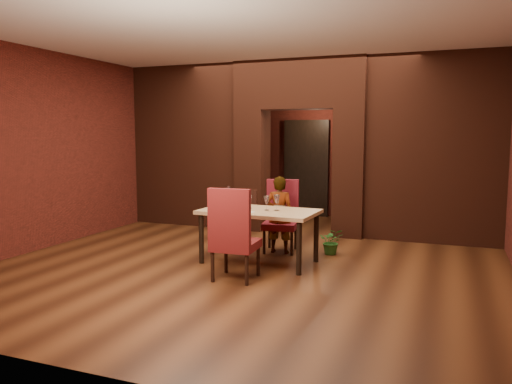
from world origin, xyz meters
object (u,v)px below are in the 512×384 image
wine_glass_a (249,202)px  wine_bucket (220,200)px  water_bottle (229,196)px  potted_plant (332,241)px  chair_near (236,233)px  chair_far (280,216)px  wine_glass_b (267,203)px  wine_glass_c (277,203)px  dining_table (259,236)px  person_seated (279,215)px

wine_glass_a → wine_bucket: wine_bucket is taller
water_bottle → potted_plant: size_ratio=0.76×
water_bottle → chair_near: bearing=-61.2°
chair_far → potted_plant: bearing=-0.4°
wine_glass_b → wine_glass_c: (0.14, 0.03, 0.01)m
dining_table → wine_bucket: 0.79m
dining_table → chair_far: bearing=87.4°
wine_bucket → wine_glass_a: bearing=8.1°
chair_near → potted_plant: chair_near is taller
wine_glass_b → wine_bucket: wine_bucket is taller
wine_bucket → potted_plant: bearing=30.6°
wine_glass_a → potted_plant: 1.48m
wine_glass_b → wine_glass_c: wine_glass_c is taller
dining_table → chair_near: size_ratio=1.38×
water_bottle → wine_glass_b: bearing=-10.3°
chair_near → potted_plant: size_ratio=2.93×
water_bottle → dining_table: bearing=-13.8°
chair_far → wine_glass_c: (0.18, -0.71, 0.32)m
person_seated → wine_glass_c: 0.71m
chair_near → person_seated: (0.07, 1.55, 0.01)m
wine_glass_a → wine_glass_c: size_ratio=0.86×
chair_far → potted_plant: chair_far is taller
wine_glass_c → water_bottle: water_bottle is taller
chair_near → wine_bucket: (-0.62, 0.86, 0.30)m
chair_far → wine_bucket: chair_far is taller
wine_glass_c → dining_table: bearing=-171.2°
water_bottle → wine_glass_c: bearing=-6.7°
chair_near → wine_glass_c: (0.24, 0.91, 0.29)m
person_seated → water_bottle: size_ratio=3.91×
chair_far → wine_glass_c: bearing=-84.1°
wine_glass_c → chair_far: bearing=104.3°
chair_near → wine_glass_a: chair_near is taller
wine_glass_a → potted_plant: bearing=38.0°
wine_glass_a → wine_glass_b: (0.28, -0.04, 0.01)m
person_seated → wine_bucket: (-0.69, -0.68, 0.29)m
wine_glass_a → water_bottle: size_ratio=0.63×
chair_far → person_seated: person_seated is taller
wine_glass_a → potted_plant: size_ratio=0.48×
dining_table → wine_bucket: wine_bucket is taller
chair_near → person_seated: person_seated is taller
chair_far → wine_glass_c: size_ratio=5.01×
wine_glass_c → wine_bucket: 0.86m
wine_bucket → chair_far: bearing=48.3°
wine_bucket → water_bottle: size_ratio=0.79×
wine_glass_b → person_seated: bearing=92.4°
chair_near → chair_far: bearing=-94.9°
wine_glass_a → wine_glass_b: size_ratio=0.95×
wine_glass_c → chair_near: bearing=-104.8°
wine_glass_b → potted_plant: wine_glass_b is taller
wine_glass_a → water_bottle: 0.38m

